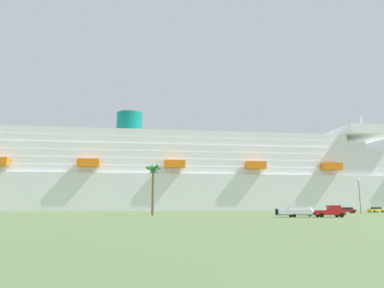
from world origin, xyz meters
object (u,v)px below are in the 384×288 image
parked_car_yellow_taxi (376,210)px  parked_car_red_hatchback (346,210)px  cruise_ship (216,178)px  pickup_truck (330,212)px  palm_tree (153,176)px  street_lamp (359,191)px  small_boat_on_trailer (298,212)px

parked_car_yellow_taxi → parked_car_red_hatchback: (-12.81, -5.56, 0.00)m
cruise_ship → pickup_truck: size_ratio=46.58×
cruise_ship → palm_tree: size_ratio=23.99×
cruise_ship → parked_car_yellow_taxi: cruise_ship is taller
parked_car_yellow_taxi → parked_car_red_hatchback: 13.96m
street_lamp → parked_car_yellow_taxi: (13.19, 12.61, -4.89)m
small_boat_on_trailer → parked_car_red_hatchback: (26.58, 27.27, -0.12)m
pickup_truck → palm_tree: size_ratio=0.52×
palm_tree → small_boat_on_trailer: bearing=-29.7°
palm_tree → parked_car_red_hatchback: palm_tree is taller
cruise_ship → pickup_truck: bearing=-87.5°
cruise_ship → street_lamp: size_ratio=30.20×
palm_tree → pickup_truck: bearing=-25.9°
pickup_truck → palm_tree: 37.20m
street_lamp → parked_car_yellow_taxi: 18.89m
palm_tree → parked_car_red_hatchback: 55.15m
cruise_ship → parked_car_yellow_taxi: bearing=-54.5°
cruise_ship → small_boat_on_trailer: size_ratio=31.16×
pickup_truck → street_lamp: (20.10, 20.88, 4.68)m
parked_car_yellow_taxi → pickup_truck: bearing=-134.8°
small_boat_on_trailer → parked_car_yellow_taxi: bearing=39.8°
small_boat_on_trailer → street_lamp: size_ratio=0.97×
cruise_ship → parked_car_red_hatchback: 63.56m
street_lamp → parked_car_red_hatchback: street_lamp is taller
street_lamp → parked_car_red_hatchback: size_ratio=1.77×
parked_car_yellow_taxi → parked_car_red_hatchback: size_ratio=0.96×
small_boat_on_trailer → parked_car_yellow_taxi: (39.38, 32.83, -0.13)m
parked_car_yellow_taxi → parked_car_red_hatchback: bearing=-156.5°
small_boat_on_trailer → parked_car_red_hatchback: bearing=45.7°
pickup_truck → parked_car_yellow_taxi: 47.22m
small_boat_on_trailer → street_lamp: street_lamp is taller
palm_tree → parked_car_yellow_taxi: 68.80m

